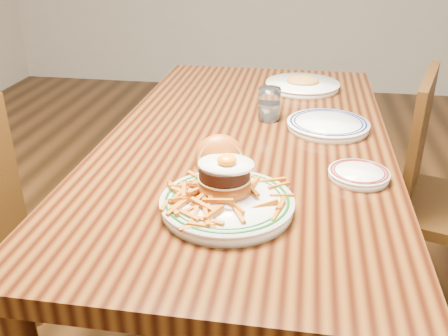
% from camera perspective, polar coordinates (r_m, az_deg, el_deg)
% --- Properties ---
extents(floor, '(6.00, 6.00, 0.00)m').
position_cam_1_polar(floor, '(1.94, 2.24, -17.20)').
color(floor, black).
rests_on(floor, ground).
extents(table, '(0.85, 1.60, 0.75)m').
position_cam_1_polar(table, '(1.57, 2.65, 0.74)').
color(table, black).
rests_on(table, floor).
extents(chair_right, '(0.52, 0.52, 0.89)m').
position_cam_1_polar(chair_right, '(1.91, 23.93, -2.88)').
color(chair_right, '#3C230C').
rests_on(chair_right, floor).
extents(main_plate, '(0.30, 0.32, 0.15)m').
position_cam_1_polar(main_plate, '(1.12, 0.20, -2.69)').
color(main_plate, white).
rests_on(main_plate, table).
extents(side_plate, '(0.15, 0.15, 0.02)m').
position_cam_1_polar(side_plate, '(1.31, 15.16, -0.66)').
color(side_plate, white).
rests_on(side_plate, table).
extents(rear_plate, '(0.26, 0.26, 0.03)m').
position_cam_1_polar(rear_plate, '(1.60, 11.79, 4.87)').
color(rear_plate, white).
rests_on(rear_plate, table).
extents(water_glass, '(0.07, 0.07, 0.11)m').
position_cam_1_polar(water_glass, '(1.65, 5.18, 7.06)').
color(water_glass, white).
rests_on(water_glass, table).
extents(far_plate, '(0.29, 0.29, 0.05)m').
position_cam_1_polar(far_plate, '(2.00, 8.96, 9.37)').
color(far_plate, white).
rests_on(far_plate, table).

